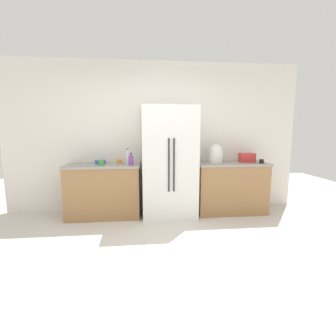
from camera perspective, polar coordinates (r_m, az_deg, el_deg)
ground_plane at (r=3.07m, az=-0.66°, el=-20.12°), size 10.63×10.63×0.00m
kitchen_back_panel at (r=4.61m, az=-3.03°, el=6.98°), size 5.32×0.10×2.69m
counter_left at (r=4.41m, az=-14.51°, el=-5.00°), size 1.24×0.62×0.91m
counter_right at (r=4.65m, az=14.08°, el=-4.30°), size 1.26×0.62×0.91m
refrigerator at (r=4.24m, az=0.20°, el=1.31°), size 0.91×0.73×1.87m
toaster at (r=4.70m, az=17.67°, el=2.29°), size 0.26×0.17×0.16m
rice_cooker at (r=4.48m, az=10.91°, el=3.21°), size 0.25×0.25×0.33m
bottle_a at (r=4.12m, az=-8.48°, el=1.77°), size 0.08×0.08×0.20m
bottle_b at (r=4.23m, az=-9.24°, el=2.26°), size 0.06×0.06×0.27m
cup_a at (r=4.20m, az=-15.09°, el=1.21°), size 0.09×0.09×0.09m
cup_b at (r=4.39m, az=-11.14°, el=1.52°), size 0.08×0.08×0.07m
cup_c at (r=4.61m, az=20.68°, el=1.45°), size 0.08×0.08×0.07m
bowl_a at (r=4.42m, az=-15.28°, el=1.35°), size 0.19×0.19×0.06m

